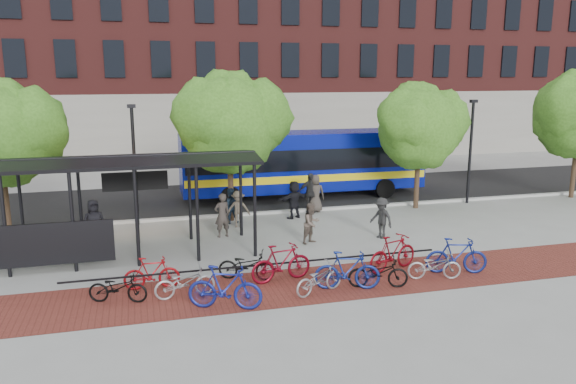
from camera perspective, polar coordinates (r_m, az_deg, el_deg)
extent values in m
plane|color=#9E9E99|center=(22.58, 3.18, -4.44)|extent=(160.00, 160.00, 0.00)
cube|color=black|center=(30.04, -1.60, -0.27)|extent=(160.00, 8.00, 0.01)
cube|color=#B7B7B2|center=(26.26, 0.45, -1.94)|extent=(160.00, 0.25, 0.12)
cube|color=maroon|center=(17.49, 2.08, -9.38)|extent=(24.00, 3.00, 0.01)
cube|color=black|center=(17.99, -2.78, -8.77)|extent=(12.00, 0.05, 0.95)
cube|color=maroon|center=(49.64, 4.94, 16.10)|extent=(55.00, 14.00, 20.00)
cylinder|color=black|center=(19.72, -26.82, -3.19)|extent=(0.12, 0.12, 3.30)
cylinder|color=black|center=(22.30, -25.48, -1.43)|extent=(0.12, 0.12, 3.30)
cylinder|color=black|center=(19.40, -21.03, -2.92)|extent=(0.12, 0.12, 3.30)
cylinder|color=black|center=(22.02, -20.36, -1.17)|extent=(0.12, 0.12, 3.30)
cylinder|color=black|center=(19.28, -15.12, -2.62)|extent=(0.12, 0.12, 3.30)
cylinder|color=black|center=(21.91, -15.16, -0.89)|extent=(0.12, 0.12, 3.30)
cylinder|color=black|center=(19.37, -9.19, -2.28)|extent=(0.12, 0.12, 3.30)
cylinder|color=black|center=(21.99, -9.95, -0.61)|extent=(0.12, 0.12, 3.30)
cylinder|color=black|center=(19.67, -3.39, -1.93)|extent=(0.12, 0.12, 3.30)
cylinder|color=black|center=(22.25, -4.82, -0.32)|extent=(0.12, 0.12, 3.30)
cube|color=black|center=(19.66, -23.81, -4.93)|extent=(4.50, 0.08, 1.40)
cube|color=black|center=(19.60, -18.34, 2.80)|extent=(10.60, 1.65, 0.29)
cube|color=black|center=(20.98, -18.15, 3.38)|extent=(10.60, 1.65, 0.29)
cube|color=black|center=(21.73, -18.00, 2.60)|extent=(9.00, 0.10, 0.40)
cube|color=black|center=(21.86, -15.27, 1.08)|extent=(2.40, 0.12, 0.70)
cube|color=#FF7200|center=(21.94, -15.27, 1.12)|extent=(2.20, 0.02, 0.55)
cylinder|color=#382619|center=(24.94, -26.68, -1.31)|extent=(0.24, 0.24, 2.38)
sphere|color=#35661B|center=(24.49, -24.97, 5.96)|extent=(3.20, 3.20, 3.20)
sphere|color=#35661B|center=(24.82, -27.05, 7.00)|extent=(2.80, 2.80, 2.80)
cylinder|color=#382619|center=(24.69, -5.83, -0.04)|extent=(0.24, 0.24, 2.52)
sphere|color=#35661B|center=(24.26, -5.98, 6.77)|extent=(4.20, 4.20, 4.20)
sphere|color=#35661B|center=(24.62, -3.64, 7.59)|extent=(3.36, 3.36, 3.36)
sphere|color=#35661B|center=(23.81, -7.89, 7.59)|extent=(3.15, 3.15, 3.15)
sphere|color=#35661B|center=(24.61, -5.94, 8.71)|extent=(2.94, 2.94, 2.94)
cylinder|color=#382619|center=(27.59, 12.94, 0.73)|extent=(0.24, 0.24, 2.27)
sphere|color=#35661B|center=(27.22, 13.20, 6.22)|extent=(3.80, 3.80, 3.80)
sphere|color=#35661B|center=(27.82, 14.77, 6.88)|extent=(3.04, 3.04, 3.04)
sphere|color=#35661B|center=(26.56, 12.09, 7.01)|extent=(2.85, 2.85, 2.85)
sphere|color=#35661B|center=(27.55, 13.07, 7.97)|extent=(2.66, 2.66, 2.66)
cylinder|color=#382619|center=(32.76, 27.00, 1.61)|extent=(0.24, 0.24, 2.45)
sphere|color=#35661B|center=(31.59, 26.75, 7.51)|extent=(3.30, 3.30, 3.30)
cylinder|color=black|center=(24.46, -15.30, 2.44)|extent=(0.14, 0.14, 5.00)
cube|color=black|center=(24.18, -15.63, 8.40)|extent=(0.35, 0.20, 0.15)
cylinder|color=black|center=(29.15, 18.02, 3.75)|extent=(0.14, 0.14, 5.00)
cube|color=black|center=(28.92, 18.34, 8.75)|extent=(0.35, 0.20, 0.15)
cube|color=#07148C|center=(29.22, 1.55, 3.19)|extent=(12.64, 2.90, 2.89)
cube|color=black|center=(29.19, 1.56, 3.65)|extent=(12.39, 2.94, 1.05)
cube|color=yellow|center=(29.34, 1.55, 1.83)|extent=(12.52, 2.95, 0.37)
cube|color=#07148C|center=(29.05, 1.57, 5.91)|extent=(12.39, 2.63, 0.19)
cylinder|color=black|center=(27.33, -5.83, -0.49)|extent=(1.01, 0.31, 1.01)
cylinder|color=black|center=(29.98, -6.62, 0.60)|extent=(1.01, 0.31, 1.01)
cylinder|color=black|center=(29.58, 9.81, 0.35)|extent=(1.01, 0.31, 1.01)
cylinder|color=black|center=(32.04, 7.82, 1.30)|extent=(1.01, 0.31, 1.01)
imported|color=black|center=(16.76, -16.91, -9.27)|extent=(1.77, 1.05, 0.88)
imported|color=#A00E14|center=(17.47, -13.68, -8.01)|extent=(1.69, 0.56, 1.00)
imported|color=#9D9D9F|center=(16.66, -10.44, -8.98)|extent=(1.82, 0.80, 0.93)
imported|color=navy|center=(15.65, -6.43, -9.62)|extent=(2.15, 1.31, 1.25)
imported|color=black|center=(17.78, -4.24, -7.43)|extent=(1.90, 1.27, 0.94)
imported|color=maroon|center=(17.55, -0.69, -7.20)|extent=(2.08, 0.93, 1.21)
imported|color=#949496|center=(16.71, 3.17, -8.78)|extent=(1.82, 1.22, 0.90)
imported|color=navy|center=(17.01, 6.04, -7.93)|extent=(2.07, 1.07, 1.19)
imported|color=black|center=(17.32, 9.14, -8.07)|extent=(1.91, 1.09, 0.95)
imported|color=maroon|center=(18.79, 10.59, -6.09)|extent=(2.09, 1.21, 1.21)
imported|color=#98989A|center=(18.37, 14.64, -7.24)|extent=(1.79, 0.97, 0.89)
imported|color=navy|center=(19.02, 16.74, -6.22)|extent=(2.06, 1.12, 1.19)
imported|color=black|center=(22.33, -19.11, -2.94)|extent=(0.98, 0.77, 1.76)
imported|color=#3B342F|center=(22.28, -6.71, -2.36)|extent=(0.73, 0.57, 1.77)
imported|color=#1C2D42|center=(24.31, -5.92, -1.40)|extent=(0.78, 0.62, 1.55)
imported|color=brown|center=(23.69, -5.08, -1.73)|extent=(1.08, 0.72, 1.56)
imported|color=#292929|center=(26.10, 2.27, -0.08)|extent=(1.15, 0.64, 1.86)
imported|color=black|center=(25.01, 0.61, -0.79)|extent=(1.64, 1.10, 1.70)
imported|color=#3F3833|center=(26.18, 2.79, -0.14)|extent=(0.95, 0.70, 1.77)
imported|color=brown|center=(21.37, 2.41, -3.19)|extent=(0.96, 0.89, 1.57)
imported|color=#242424|center=(22.30, 9.46, -2.62)|extent=(0.99, 1.21, 1.63)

